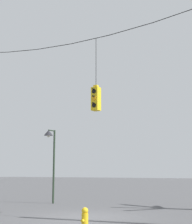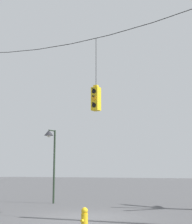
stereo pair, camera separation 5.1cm
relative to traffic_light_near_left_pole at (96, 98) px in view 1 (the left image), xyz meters
name	(u,v)px [view 1 (the left image)]	position (x,y,z in m)	size (l,w,h in m)	color
ground_plane	(87,217)	(-0.36, -0.16, -5.21)	(200.00, 200.00, 0.00)	#4C4C4F
span_wire	(89,35)	(-0.36, 0.01, 3.13)	(14.97, 0.03, 0.75)	black
traffic_light_near_left_pole	(96,98)	(0.00, 0.00, 0.00)	(0.34, 0.46, 3.45)	yellow
street_lamp	(50,145)	(-5.59, 3.89, -1.61)	(0.56, 0.96, 4.54)	#233323
fire_hydrant	(85,219)	(1.49, -3.25, -4.83)	(0.22, 0.30, 0.75)	gold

